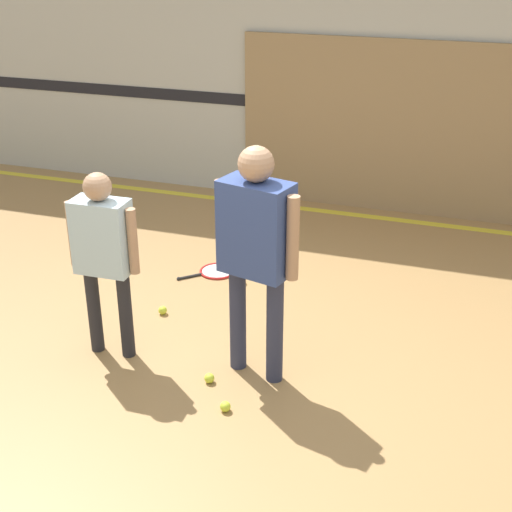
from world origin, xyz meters
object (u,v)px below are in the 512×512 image
Objects in this scene: person_student_left at (103,246)px; tennis_ball_near_instructor at (209,378)px; tennis_ball_by_spare_racket at (242,280)px; racket_spare_on_floor at (216,271)px; tennis_ball_stray_right at (163,310)px; person_instructor at (256,240)px; tennis_ball_stray_left at (225,407)px.

tennis_ball_near_instructor is (0.77, -0.13, -0.78)m from person_student_left.
tennis_ball_by_spare_racket is (0.50, 1.26, -0.78)m from person_student_left.
racket_spare_on_floor is 7.44× the size of tennis_ball_near_instructor.
person_student_left reaches higher than tennis_ball_stray_right.
tennis_ball_stray_left is at bearing -81.58° from person_instructor.
tennis_ball_by_spare_racket is (0.28, -0.13, 0.02)m from racket_spare_on_floor.
racket_spare_on_floor is at bearing 79.66° from person_student_left.
tennis_ball_stray_right is (0.10, 0.59, -0.78)m from person_student_left.
person_instructor is 23.51× the size of tennis_ball_near_instructor.
tennis_ball_near_instructor is at bearing 129.66° from tennis_ball_stray_left.
tennis_ball_near_instructor is 0.32m from tennis_ball_stray_left.
racket_spare_on_floor is 1.92m from tennis_ball_stray_left.
tennis_ball_near_instructor is 1.00× the size of tennis_ball_stray_right.
tennis_ball_by_spare_racket is 0.78m from tennis_ball_stray_right.
tennis_ball_stray_right is (-0.67, 0.72, 0.00)m from tennis_ball_near_instructor.
tennis_ball_stray_right reaches higher than racket_spare_on_floor.
tennis_ball_by_spare_racket is (-0.52, 1.18, -0.93)m from person_instructor.
person_instructor is at bearing -28.83° from tennis_ball_stray_right.
tennis_ball_by_spare_racket reaches higher than racket_spare_on_floor.
tennis_ball_stray_left is (0.98, -0.37, -0.78)m from person_student_left.
tennis_ball_stray_right is (-0.40, -0.67, 0.00)m from tennis_ball_by_spare_racket.
tennis_ball_stray_right is at bearing 79.24° from person_student_left.
racket_spare_on_floor is 7.44× the size of tennis_ball_stray_left.
racket_spare_on_floor is 0.31m from tennis_ball_by_spare_racket.
racket_spare_on_floor is at bearing 135.57° from person_instructor.
tennis_ball_stray_left and tennis_ball_stray_right have the same top height.
person_instructor is 1.40m from tennis_ball_stray_right.
person_instructor reaches higher than person_student_left.
tennis_ball_stray_left is (0.48, -1.63, 0.00)m from tennis_ball_by_spare_racket.
tennis_ball_near_instructor and tennis_ball_stray_left have the same top height.
tennis_ball_stray_right is (-0.88, 0.96, 0.00)m from tennis_ball_stray_left.
tennis_ball_by_spare_racket and tennis_ball_stray_left have the same top height.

